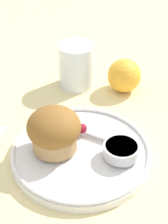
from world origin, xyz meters
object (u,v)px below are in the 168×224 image
object	(u,v)px
muffin	(54,130)
juice_glass	(76,65)
butter_knife	(95,133)
orange_fruit	(124,76)

from	to	relation	value
muffin	juice_glass	distance (m)	0.22
butter_knife	orange_fruit	bearing A→B (deg)	98.13
butter_knife	muffin	bearing A→B (deg)	-125.29
muffin	orange_fruit	world-z (taller)	muffin
butter_knife	orange_fruit	xyz separation A→B (m)	(0.02, 0.18, 0.01)
butter_knife	juice_glass	bearing A→B (deg)	129.38
muffin	juice_glass	bearing A→B (deg)	96.26
butter_knife	juice_glass	xyz separation A→B (m)	(-0.08, 0.17, 0.02)
muffin	orange_fruit	distance (m)	0.24
muffin	orange_fruit	xyz separation A→B (m)	(0.08, 0.22, -0.02)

